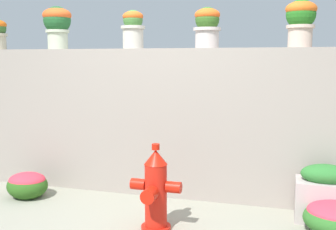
# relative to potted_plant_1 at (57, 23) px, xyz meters

# --- Properties ---
(ground_plane) EXTENTS (24.00, 24.00, 0.00)m
(ground_plane) POSITION_rel_potted_plant_1_xyz_m (1.29, -0.88, -1.85)
(ground_plane) COLOR gray
(stone_wall) EXTENTS (4.86, 0.36, 1.56)m
(stone_wall) POSITION_rel_potted_plant_1_xyz_m (1.29, 0.03, -1.07)
(stone_wall) COLOR gray
(stone_wall) RESTS_ON ground
(potted_plant_1) EXTENTS (0.32, 0.32, 0.48)m
(potted_plant_1) POSITION_rel_potted_plant_1_xyz_m (0.00, 0.00, 0.00)
(potted_plant_1) COLOR beige
(potted_plant_1) RESTS_ON stone_wall
(potted_plant_2) EXTENTS (0.26, 0.26, 0.41)m
(potted_plant_2) POSITION_rel_potted_plant_1_xyz_m (0.90, 0.00, -0.07)
(potted_plant_2) COLOR beige
(potted_plant_2) RESTS_ON stone_wall
(potted_plant_3) EXTENTS (0.28, 0.28, 0.41)m
(potted_plant_3) POSITION_rel_potted_plant_1_xyz_m (1.70, 0.00, -0.06)
(potted_plant_3) COLOR beige
(potted_plant_3) RESTS_ON stone_wall
(potted_plant_4) EXTENTS (0.29, 0.29, 0.45)m
(potted_plant_4) POSITION_rel_potted_plant_1_xyz_m (2.60, 0.03, -0.02)
(potted_plant_4) COLOR beige
(potted_plant_4) RESTS_ON stone_wall
(fire_hydrant) EXTENTS (0.44, 0.36, 0.74)m
(fire_hydrant) POSITION_rel_potted_plant_1_xyz_m (1.46, -0.97, -1.52)
(fire_hydrant) COLOR red
(fire_hydrant) RESTS_ON ground
(flower_bush_right) EXTENTS (0.43, 0.39, 0.28)m
(flower_bush_right) POSITION_rel_potted_plant_1_xyz_m (-0.09, -0.55, -1.71)
(flower_bush_right) COLOR #2B5A1A
(flower_bush_right) RESTS_ON ground
(planter_box) EXTENTS (0.51, 0.33, 0.52)m
(planter_box) POSITION_rel_potted_plant_1_xyz_m (2.86, -0.36, -1.60)
(planter_box) COLOR #B2A3A0
(planter_box) RESTS_ON ground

